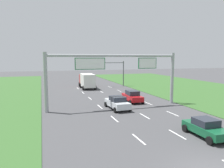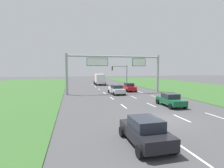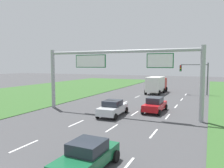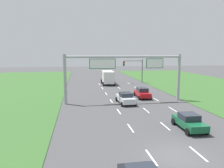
# 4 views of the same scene
# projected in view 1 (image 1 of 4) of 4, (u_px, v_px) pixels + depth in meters

# --- Properties ---
(lane_dashes_inner_left) EXTENTS (0.14, 56.40, 0.01)m
(lane_dashes_inner_left) POSITION_uv_depth(u_px,v_px,m) (125.00, 127.00, 19.93)
(lane_dashes_inner_left) COLOR white
(lane_dashes_inner_left) RESTS_ON ground_plane
(lane_dashes_inner_right) EXTENTS (0.14, 56.40, 0.01)m
(lane_dashes_inner_right) POSITION_uv_depth(u_px,v_px,m) (159.00, 124.00, 21.00)
(lane_dashes_inner_right) COLOR white
(lane_dashes_inner_right) RESTS_ON ground_plane
(lane_dashes_slip) EXTENTS (0.14, 56.40, 0.01)m
(lane_dashes_slip) POSITION_uv_depth(u_px,v_px,m) (189.00, 121.00, 22.07)
(lane_dashes_slip) COLOR white
(lane_dashes_slip) RESTS_ON ground_plane
(car_near_red) EXTENTS (2.07, 4.10, 1.49)m
(car_near_red) POSITION_uv_depth(u_px,v_px,m) (206.00, 128.00, 17.55)
(car_near_red) COLOR #145633
(car_near_red) RESTS_ON ground_plane
(car_lead_silver) EXTENTS (2.25, 4.54, 1.60)m
(car_lead_silver) POSITION_uv_depth(u_px,v_px,m) (117.00, 103.00, 27.06)
(car_lead_silver) COLOR silver
(car_lead_silver) RESTS_ON ground_plane
(car_mid_lane) EXTENTS (2.13, 4.42, 1.64)m
(car_mid_lane) POSITION_uv_depth(u_px,v_px,m) (132.00, 96.00, 31.49)
(car_mid_lane) COLOR red
(car_mid_lane) RESTS_ON ground_plane
(box_truck) EXTENTS (2.83, 7.19, 3.04)m
(box_truck) POSITION_uv_depth(u_px,v_px,m) (87.00, 80.00, 45.48)
(box_truck) COLOR #B21E19
(box_truck) RESTS_ON ground_plane
(sign_gantry) EXTENTS (17.24, 0.44, 7.00)m
(sign_gantry) POSITION_uv_depth(u_px,v_px,m) (115.00, 69.00, 27.50)
(sign_gantry) COLOR #9EA0A5
(sign_gantry) RESTS_ON ground_plane
(traffic_light_mast) EXTENTS (4.76, 0.49, 5.60)m
(traffic_light_mast) POSITION_uv_depth(u_px,v_px,m) (115.00, 69.00, 48.22)
(traffic_light_mast) COLOR #47494F
(traffic_light_mast) RESTS_ON ground_plane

